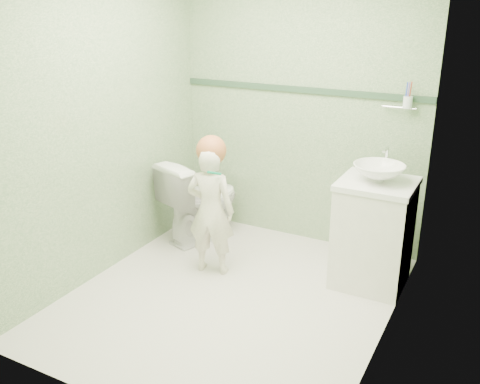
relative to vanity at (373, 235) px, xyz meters
The scene contains 12 objects.
ground 1.16m from the vanity, 140.19° to the right, with size 2.50×2.50×0.00m, color silver.
room_shell 1.35m from the vanity, 140.19° to the right, with size 2.50×2.54×2.40m.
trim_stripe 1.38m from the vanity, 147.36° to the left, with size 2.20×0.02×0.05m, color #2F4C37.
vanity is the anchor object (origin of this frame).
counter 0.41m from the vanity, ahead, with size 0.54×0.52×0.04m, color white.
basin 0.49m from the vanity, ahead, with size 0.37×0.37×0.13m, color white.
faucet 0.60m from the vanity, 90.00° to the left, with size 0.03×0.13×0.18m.
cup_holder 1.05m from the vanity, 83.77° to the left, with size 0.26×0.07×0.21m.
toilet 1.58m from the vanity, behind, with size 0.42×0.73×0.75m, color white.
toddler 1.25m from the vanity, 161.24° to the right, with size 0.38×0.25×1.03m, color white.
hair_cap 1.37m from the vanity, 162.33° to the right, with size 0.23×0.23×0.23m, color #AC6135.
teal_toothbrush 1.29m from the vanity, 154.85° to the right, with size 0.11×0.14×0.08m.
Camera 1 is at (1.65, -2.97, 2.07)m, focal length 39.69 mm.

